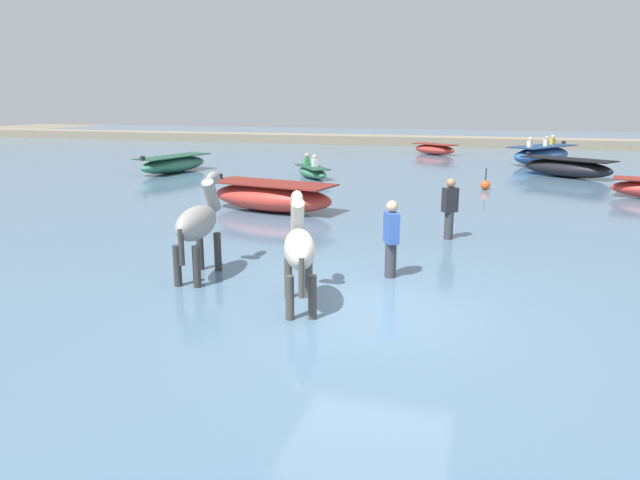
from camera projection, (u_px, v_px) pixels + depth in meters
ground_plane at (372, 326)px, 8.69m from camera, size 120.00×120.00×0.00m
water_surface at (437, 205)px, 17.97m from camera, size 90.00×90.00×0.26m
horse_lead_pinto at (299, 251)px, 8.59m from camera, size 0.92×1.74×1.91m
horse_trailing_grey at (199, 225)px, 10.05m from camera, size 0.63×1.87×2.03m
boat_mid_channel at (174, 164)px, 24.89m from camera, size 1.88×3.98×0.85m
boat_distant_east at (542, 155)px, 28.06m from camera, size 3.59×4.35×1.36m
boat_near_port at (567, 168)px, 23.42m from camera, size 3.78×3.14×0.89m
boat_far_offshore at (271, 197)px, 16.25m from camera, size 3.95×2.10×0.94m
boat_near_starboard at (312, 172)px, 23.22m from camera, size 2.08×2.43×0.93m
boat_far_inshore at (435, 149)px, 33.08m from camera, size 2.85×2.44×0.61m
person_onlooker_left at (449, 212)px, 12.89m from camera, size 0.38×0.35×1.63m
person_spectator_far at (391, 244)px, 10.09m from camera, size 0.33×0.38×1.63m
channel_buoy at (485, 185)px, 20.10m from camera, size 0.33×0.33×0.75m
far_shoreline at (470, 144)px, 38.99m from camera, size 80.00×2.40×0.86m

